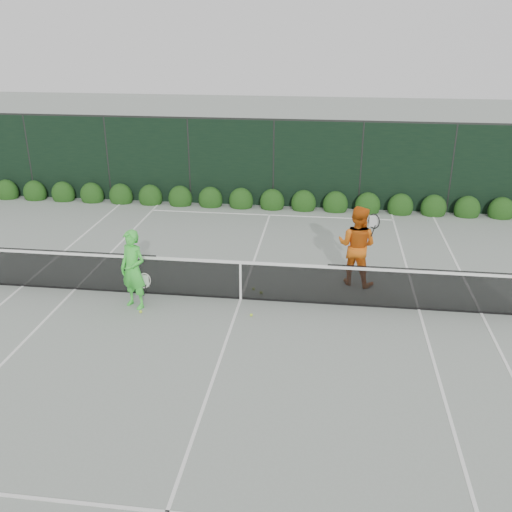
# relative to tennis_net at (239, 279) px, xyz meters

# --- Properties ---
(ground) EXTENTS (80.00, 80.00, 0.00)m
(ground) POSITION_rel_tennis_net_xyz_m (0.02, 0.00, -0.53)
(ground) COLOR gray
(ground) RESTS_ON ground
(tennis_net) EXTENTS (12.90, 0.10, 1.07)m
(tennis_net) POSITION_rel_tennis_net_xyz_m (0.00, 0.00, 0.00)
(tennis_net) COLOR black
(tennis_net) RESTS_ON ground
(player_woman) EXTENTS (0.79, 0.68, 1.84)m
(player_woman) POSITION_rel_tennis_net_xyz_m (-2.31, -0.66, 0.39)
(player_woman) COLOR #40DB40
(player_woman) RESTS_ON ground
(player_man) EXTENTS (1.19, 1.06, 2.01)m
(player_man) POSITION_rel_tennis_net_xyz_m (2.71, 1.27, 0.48)
(player_man) COLOR orange
(player_man) RESTS_ON ground
(court_lines) EXTENTS (11.03, 23.83, 0.01)m
(court_lines) POSITION_rel_tennis_net_xyz_m (0.02, 0.00, -0.53)
(court_lines) COLOR white
(court_lines) RESTS_ON ground
(windscreen_fence) EXTENTS (32.00, 21.07, 3.06)m
(windscreen_fence) POSITION_rel_tennis_net_xyz_m (0.02, -2.71, 0.98)
(windscreen_fence) COLOR black
(windscreen_fence) RESTS_ON ground
(hedge_row) EXTENTS (31.66, 0.65, 0.94)m
(hedge_row) POSITION_rel_tennis_net_xyz_m (0.02, 7.15, -0.30)
(hedge_row) COLOR #15360E
(hedge_row) RESTS_ON ground
(tennis_balls) EXTENTS (2.64, 1.58, 0.07)m
(tennis_balls) POSITION_rel_tennis_net_xyz_m (-0.25, -0.23, -0.50)
(tennis_balls) COLOR #C9F436
(tennis_balls) RESTS_ON ground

